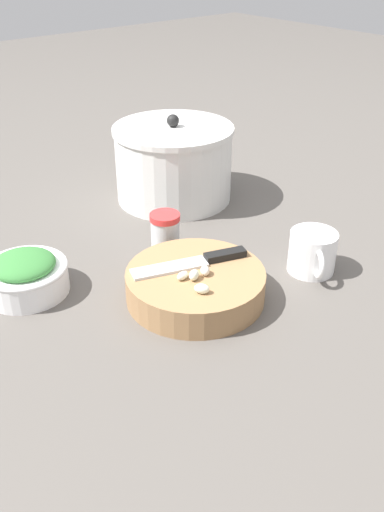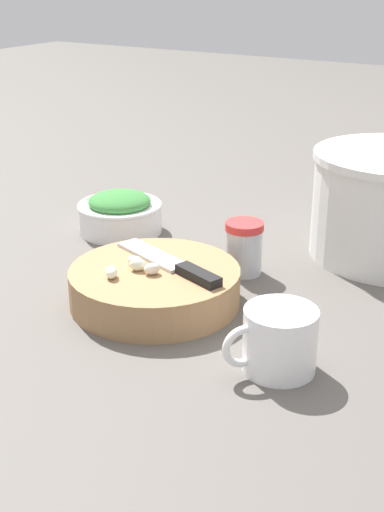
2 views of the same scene
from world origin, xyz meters
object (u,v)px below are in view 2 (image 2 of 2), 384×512
Objects in this scene: cutting_board at (155,286)px; garlic_cloves at (131,268)px; herb_bowl at (120,213)px; coffee_mug at (278,340)px; chef_knife at (174,264)px; spice_jar at (244,248)px.

garlic_cloves is at bearing -125.45° from cutting_board.
coffee_mug is at bearing -32.20° from herb_bowl.
chef_knife is 0.15m from spice_jar.
coffee_mug is at bearing -54.09° from spice_jar.
cutting_board is 0.30m from herb_bowl.
garlic_cloves is 0.70× the size of coffee_mug.
coffee_mug reaches higher than herb_bowl.
chef_knife is (0.02, 0.02, 0.03)m from cutting_board.
chef_knife is 1.94× the size of coffee_mug.
garlic_cloves is at bearing -112.41° from spice_jar.
spice_jar is (0.06, 0.16, 0.02)m from cutting_board.
herb_bowl is 1.42× the size of coffee_mug.
herb_bowl is (-0.20, 0.24, -0.03)m from garlic_cloves.
chef_knife is 0.22m from coffee_mug.
herb_bowl is (-0.24, 0.19, -0.02)m from chef_knife.
coffee_mug is (0.44, -0.28, 0.00)m from herb_bowl.
cutting_board is 1.17× the size of chef_knife.
chef_knife is at bearing -105.01° from spice_jar.
chef_knife reaches higher than cutting_board.
herb_bowl is 0.28m from spice_jar.
herb_bowl is (-0.22, 0.21, 0.01)m from cutting_board.
cutting_board is at bearing 162.48° from coffee_mug.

